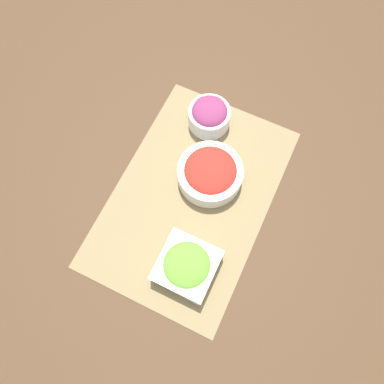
# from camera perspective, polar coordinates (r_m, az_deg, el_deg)

# --- Properties ---
(ground_plane) EXTENTS (3.00, 3.00, 0.00)m
(ground_plane) POSITION_cam_1_polar(r_m,az_deg,el_deg) (0.96, 0.00, -0.71)
(ground_plane) COLOR #513823
(placemat) EXTENTS (0.58, 0.38, 0.00)m
(placemat) POSITION_cam_1_polar(r_m,az_deg,el_deg) (0.96, 0.00, -0.67)
(placemat) COLOR #937F56
(placemat) RESTS_ON ground_plane
(tomato_bowl) EXTENTS (0.17, 0.17, 0.07)m
(tomato_bowl) POSITION_cam_1_polar(r_m,az_deg,el_deg) (0.94, 2.78, 2.94)
(tomato_bowl) COLOR white
(tomato_bowl) RESTS_ON placemat
(lettuce_bowl) EXTENTS (0.13, 0.13, 0.07)m
(lettuce_bowl) POSITION_cam_1_polar(r_m,az_deg,el_deg) (0.88, -0.79, -11.23)
(lettuce_bowl) COLOR white
(lettuce_bowl) RESTS_ON placemat
(onion_bowl) EXTENTS (0.11, 0.11, 0.08)m
(onion_bowl) POSITION_cam_1_polar(r_m,az_deg,el_deg) (1.02, 2.65, 11.61)
(onion_bowl) COLOR silver
(onion_bowl) RESTS_ON placemat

